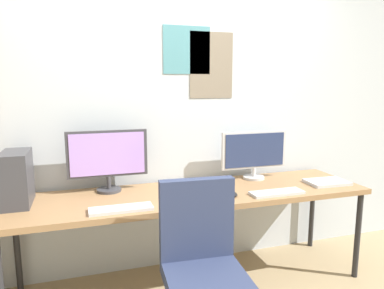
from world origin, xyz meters
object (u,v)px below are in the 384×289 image
(office_chair, at_px, (202,285))
(mouse_right_side, at_px, (233,194))
(desk, at_px, (194,198))
(mouse_left_side, at_px, (184,199))
(pc_tower, at_px, (17,178))
(keyboard_right, at_px, (277,193))
(monitor_left, at_px, (108,157))
(monitor_right, at_px, (254,153))
(laptop_closed, at_px, (327,182))
(keyboard_left, at_px, (121,209))

(office_chair, relative_size, mouse_right_side, 10.31)
(desk, height_order, mouse_left_side, mouse_left_side)
(pc_tower, bearing_deg, keyboard_right, -10.63)
(monitor_left, xyz_separation_m, mouse_left_side, (0.47, -0.39, -0.24))
(monitor_right, relative_size, laptop_closed, 1.82)
(keyboard_right, relative_size, mouse_left_side, 4.15)
(office_chair, relative_size, monitor_right, 1.70)
(pc_tower, relative_size, mouse_left_side, 3.70)
(desk, height_order, pc_tower, pc_tower)
(monitor_left, xyz_separation_m, mouse_right_side, (0.83, -0.39, -0.24))
(keyboard_right, relative_size, laptop_closed, 1.25)
(desk, bearing_deg, mouse_left_side, -125.96)
(desk, height_order, laptop_closed, laptop_closed)
(desk, height_order, monitor_left, monitor_left)
(desk, distance_m, keyboard_right, 0.61)
(mouse_right_side, bearing_deg, laptop_closed, 4.73)
(desk, bearing_deg, laptop_closed, -5.61)
(mouse_right_side, bearing_deg, pc_tower, 169.01)
(laptop_closed, bearing_deg, desk, 176.97)
(keyboard_right, bearing_deg, desk, 157.67)
(desk, distance_m, mouse_left_side, 0.23)
(monitor_left, bearing_deg, mouse_right_side, -25.07)
(mouse_right_side, xyz_separation_m, laptop_closed, (0.86, 0.07, -0.00))
(office_chair, distance_m, keyboard_left, 0.68)
(monitor_left, bearing_deg, office_chair, -63.33)
(desk, relative_size, office_chair, 2.66)
(laptop_closed, bearing_deg, pc_tower, 177.41)
(desk, distance_m, keyboard_left, 0.61)
(monitor_left, relative_size, laptop_closed, 1.82)
(monitor_left, xyz_separation_m, keyboard_left, (0.04, -0.44, -0.25))
(desk, xyz_separation_m, keyboard_right, (0.56, -0.23, 0.06))
(pc_tower, bearing_deg, desk, -4.77)
(pc_tower, xyz_separation_m, laptop_closed, (2.29, -0.21, -0.17))
(monitor_left, distance_m, keyboard_left, 0.51)
(monitor_left, bearing_deg, pc_tower, -169.36)
(mouse_left_side, bearing_deg, mouse_right_side, 0.55)
(monitor_left, xyz_separation_m, laptop_closed, (1.69, -0.32, -0.25))
(monitor_right, relative_size, mouse_left_side, 6.05)
(monitor_left, bearing_deg, keyboard_right, -20.87)
(keyboard_right, bearing_deg, mouse_left_side, 176.00)
(desk, relative_size, pc_tower, 7.42)
(keyboard_right, xyz_separation_m, mouse_right_side, (-0.33, 0.05, 0.01))
(keyboard_right, distance_m, mouse_right_side, 0.33)
(mouse_right_side, bearing_deg, mouse_left_side, -179.45)
(keyboard_right, relative_size, mouse_right_side, 4.15)
(desk, xyz_separation_m, pc_tower, (-1.20, 0.10, 0.22))
(monitor_right, xyz_separation_m, mouse_right_side, (-0.37, -0.39, -0.21))
(monitor_left, distance_m, mouse_right_side, 0.95)
(office_chair, relative_size, monitor_left, 1.70)
(office_chair, bearing_deg, monitor_right, 48.84)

